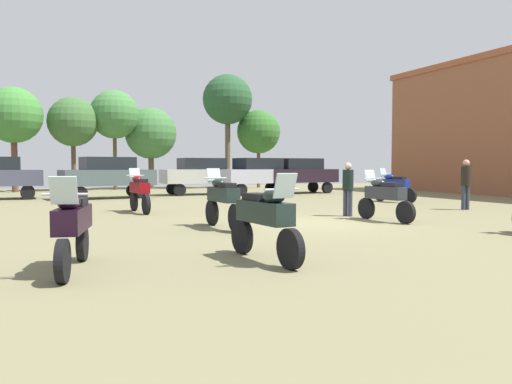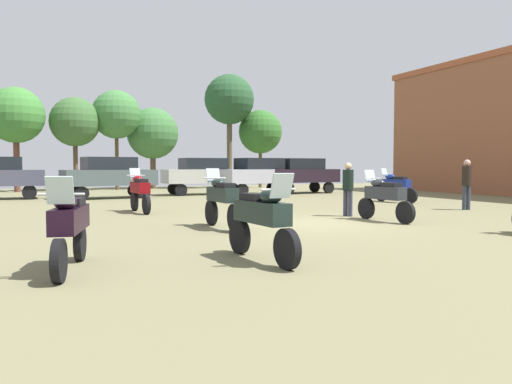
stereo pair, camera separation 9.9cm
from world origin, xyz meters
name	(u,v)px [view 1 (the left image)]	position (x,y,z in m)	size (l,w,h in m)	color
ground_plane	(314,223)	(0.00, 0.00, 0.01)	(44.00, 52.00, 0.02)	#75704E
motorcycle_2	(139,191)	(-3.83, 5.05, 0.75)	(0.62, 2.17, 1.50)	black
motorcycle_5	(223,199)	(-2.69, -0.09, 0.76)	(0.62, 2.24, 1.51)	black
motorcycle_6	(73,224)	(-6.48, -4.06, 0.73)	(0.76, 2.19, 1.44)	black
motorcycle_7	(384,196)	(2.11, -0.36, 0.74)	(0.62, 2.19, 1.46)	black
motorcycle_8	(265,218)	(-3.52, -4.47, 0.74)	(0.62, 2.22, 1.47)	black
motorcycle_9	(394,185)	(7.25, 5.56, 0.74)	(0.74, 2.20, 1.47)	black
car_1	(299,173)	(6.77, 13.35, 1.19)	(4.42, 2.10, 2.00)	black
car_2	(108,174)	(-3.88, 12.99, 1.19)	(4.53, 2.44, 2.00)	black
car_3	(202,173)	(1.25, 14.31, 1.19)	(4.34, 1.91, 2.00)	black
car_6	(258,173)	(4.12, 13.17, 1.19)	(4.49, 2.33, 2.00)	black
person_1	(466,180)	(7.11, 1.46, 1.08)	(0.39, 0.39, 1.80)	#2F3643
person_2	(348,185)	(1.94, 1.22, 1.00)	(0.46, 0.46, 1.68)	#313347
tree_1	(114,115)	(-2.33, 21.87, 4.94)	(3.16, 3.16, 6.52)	brown
tree_3	(151,134)	(0.22, 22.71, 3.82)	(3.52, 3.52, 5.59)	brown
tree_5	(228,100)	(5.31, 21.17, 6.19)	(3.49, 3.49, 7.97)	brown
tree_6	(259,132)	(7.84, 21.52, 4.06)	(3.17, 3.17, 5.64)	brown
tree_7	(73,122)	(-4.90, 21.64, 4.35)	(3.10, 3.10, 5.90)	#4C3D2E
tree_8	(13,116)	(-8.26, 21.26, 4.59)	(3.34, 3.34, 6.28)	brown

